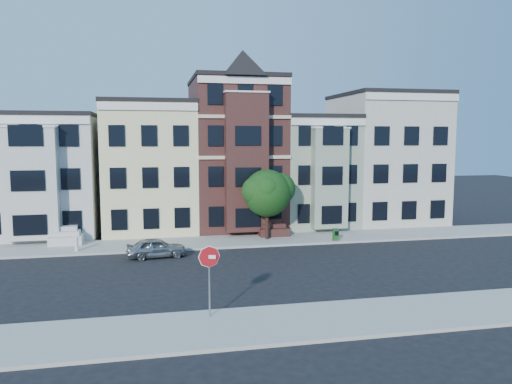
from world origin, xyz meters
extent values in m
plane|color=black|center=(0.00, 0.00, 0.00)|extent=(120.00, 120.00, 0.00)
cube|color=#9E9B93|center=(0.00, 8.00, 0.07)|extent=(60.00, 4.00, 0.15)
cube|color=#9E9B93|center=(0.00, -8.00, 0.07)|extent=(60.00, 4.00, 0.15)
cube|color=beige|center=(-15.00, 14.50, 4.50)|extent=(8.00, 9.00, 9.00)
cube|color=beige|center=(-7.00, 14.50, 5.00)|extent=(7.00, 9.00, 10.00)
cube|color=#3C1E1A|center=(0.00, 14.50, 6.00)|extent=(7.00, 9.00, 12.00)
cube|color=gray|center=(6.50, 14.50, 4.50)|extent=(6.00, 9.00, 9.00)
cube|color=beige|center=(13.50, 14.50, 5.50)|extent=(8.00, 9.00, 11.00)
imported|color=#95989B|center=(-6.71, 4.56, 0.62)|extent=(3.80, 1.87, 1.25)
cube|color=#1C561D|center=(5.88, 6.45, 0.58)|extent=(0.41, 0.37, 0.85)
cylinder|color=silver|center=(-11.76, 6.78, 0.53)|extent=(0.29, 0.29, 0.75)
camera|label=1|loc=(-6.91, -26.64, 7.52)|focal=35.00mm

